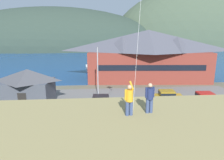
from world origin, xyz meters
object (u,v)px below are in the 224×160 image
object	(u,v)px
parked_car_front_row_end	(167,96)
person_kite_flyer	(129,99)
storage_shed_near_lot	(29,87)
parking_light_pole	(98,69)
moored_boat_outer_mooring	(116,66)
parked_car_mid_row_center	(100,102)
parked_car_back_row_left	(224,112)
person_companion	(150,97)
parked_car_front_row_red	(71,119)
parked_car_back_row_right	(145,116)
moored_boat_wharfside	(91,68)
storage_shed_waterside	(120,67)
harbor_lodge	(148,54)
wharf_dock	(103,68)
parked_car_mid_row_far	(205,98)
parked_car_front_row_silver	(8,124)
moored_boat_inner_slip	(90,68)

from	to	relation	value
parked_car_front_row_end	person_kite_flyer	distance (m)	19.45
storage_shed_near_lot	parking_light_pole	distance (m)	10.20
moored_boat_outer_mooring	parked_car_mid_row_center	world-z (taller)	moored_boat_outer_mooring
parked_car_back_row_left	person_companion	distance (m)	16.52
parked_car_front_row_red	parked_car_back_row_right	bearing A→B (deg)	2.03
moored_boat_wharfside	parked_car_back_row_left	xyz separation A→B (m)	(15.93, -32.31, 0.34)
storage_shed_waterside	parked_car_back_row_right	xyz separation A→B (m)	(0.02, -23.22, -1.44)
harbor_lodge	storage_shed_near_lot	world-z (taller)	harbor_lodge
harbor_lodge	person_kite_flyer	world-z (taller)	harbor_lodge
wharf_dock	parked_car_mid_row_center	xyz separation A→B (m)	(-1.60, -28.36, 0.71)
moored_boat_wharfside	parked_car_front_row_end	distance (m)	28.47
wharf_dock	parked_car_back_row_right	world-z (taller)	parked_car_back_row_right
parked_car_back_row_right	person_kite_flyer	world-z (taller)	person_kite_flyer
parked_car_mid_row_far	person_kite_flyer	xyz separation A→B (m)	(-13.39, -15.27, 5.56)
moored_boat_outer_mooring	parking_light_pole	world-z (taller)	parking_light_pole
moored_boat_outer_mooring	parked_car_front_row_silver	bearing A→B (deg)	-112.45
parking_light_pole	parked_car_mid_row_far	bearing A→B (deg)	-18.59
person_kite_flyer	storage_shed_near_lot	bearing A→B (deg)	122.44
moored_boat_wharfside	parked_car_back_row_right	size ratio (longest dim) A/B	1.39
parked_car_mid_row_far	parked_car_front_row_silver	size ratio (longest dim) A/B	1.00
moored_boat_inner_slip	storage_shed_near_lot	bearing A→B (deg)	-107.56
wharf_dock	moored_boat_inner_slip	world-z (taller)	moored_boat_inner_slip
parked_car_back_row_left	parked_car_front_row_silver	distance (m)	23.77
parking_light_pole	parked_car_back_row_left	bearing A→B (deg)	-34.27
moored_boat_wharfside	person_kite_flyer	distance (m)	43.23
storage_shed_near_lot	parked_car_front_row_end	bearing A→B (deg)	-2.50
parked_car_front_row_red	parked_car_mid_row_center	xyz separation A→B (m)	(3.20, 5.20, 0.00)
parking_light_pole	parked_car_front_row_silver	bearing A→B (deg)	-130.18
storage_shed_near_lot	parking_light_pole	world-z (taller)	parking_light_pole
moored_boat_wharfside	person_companion	distance (m)	43.07
harbor_lodge	person_companion	distance (m)	32.23
moored_boat_wharfside	person_companion	world-z (taller)	person_companion
parked_car_mid_row_far	parked_car_front_row_red	size ratio (longest dim) A/B	0.98
wharf_dock	moored_boat_wharfside	xyz separation A→B (m)	(-3.25, -0.72, 0.37)
moored_boat_inner_slip	moored_boat_wharfside	bearing A→B (deg)	29.13
storage_shed_waterside	parked_car_back_row_right	distance (m)	23.26
harbor_lodge	storage_shed_near_lot	bearing A→B (deg)	-145.47
parked_car_front_row_red	moored_boat_outer_mooring	bearing A→B (deg)	76.46
parked_car_back_row_right	parked_car_mid_row_center	size ratio (longest dim) A/B	1.00
moored_boat_inner_slip	parked_car_front_row_red	world-z (taller)	moored_boat_inner_slip
harbor_lodge	parked_car_front_row_end	xyz separation A→B (m)	(-0.79, -14.84, -4.49)
moored_boat_inner_slip	parked_car_back_row_right	distance (m)	33.13
parked_car_front_row_silver	person_companion	distance (m)	15.97
parked_car_mid_row_center	parking_light_pole	bearing A→B (deg)	91.97
parked_car_back_row_left	person_companion	xyz separation A→B (m)	(-11.79, -10.15, 5.54)
parked_car_front_row_silver	parked_car_front_row_end	size ratio (longest dim) A/B	0.99
person_companion	parked_car_back_row_right	bearing A→B (deg)	76.56
moored_boat_outer_mooring	parked_car_back_row_left	size ratio (longest dim) A/B	1.84
moored_boat_outer_mooring	person_companion	xyz separation A→B (m)	(-2.70, -44.50, 5.89)
parked_car_mid_row_center	parking_light_pole	size ratio (longest dim) A/B	0.56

